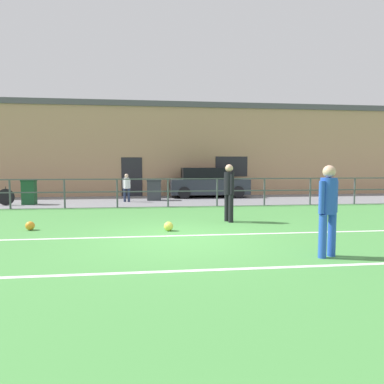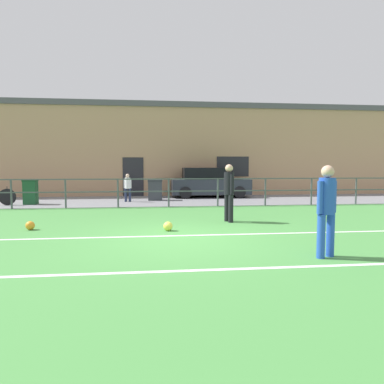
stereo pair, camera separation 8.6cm
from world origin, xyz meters
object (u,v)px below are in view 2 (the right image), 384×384
soccer_ball_match (168,226)px  trash_bin_1 (155,190)px  parked_car_red (209,183)px  trash_bin_0 (31,192)px  player_goalkeeper (229,189)px  soccer_ball_spare (30,226)px  spectator_child (128,186)px  player_striker (327,205)px

soccer_ball_match → trash_bin_1: (-0.27, 7.72, 0.40)m
parked_car_red → trash_bin_0: size_ratio=3.83×
trash_bin_1 → trash_bin_0: bearing=-167.5°
player_goalkeeper → soccer_ball_spare: player_goalkeeper is taller
spectator_child → player_goalkeeper: bearing=129.4°
spectator_child → player_striker: bearing=122.8°
trash_bin_1 → soccer_ball_match: bearing=-88.0°
player_striker → trash_bin_0: size_ratio=1.58×
spectator_child → trash_bin_1: bearing=-145.1°
player_goalkeeper → soccer_ball_spare: (-5.38, -0.69, -0.85)m
player_striker → parked_car_red: (-0.17, 11.94, -0.20)m
player_striker → parked_car_red: bearing=-112.0°
soccer_ball_match → trash_bin_1: size_ratio=0.24×
soccer_ball_match → trash_bin_0: size_ratio=0.22×
player_goalkeeper → trash_bin_0: size_ratio=1.61×
parked_car_red → trash_bin_0: (-8.08, -2.53, -0.19)m
soccer_ball_match → parked_car_red: bearing=74.3°
trash_bin_1 → spectator_child: bearing=-154.9°
player_goalkeeper → spectator_child: 6.81m
player_goalkeeper → soccer_ball_spare: 5.49m
soccer_ball_match → spectator_child: spectator_child is taller
soccer_ball_spare → parked_car_red: bearing=54.6°
soccer_ball_spare → trash_bin_1: 7.90m
parked_car_red → trash_bin_1: parked_car_red is taller
soccer_ball_spare → parked_car_red: 10.51m
player_striker → soccer_ball_match: 4.03m
soccer_ball_match → player_striker: bearing=-46.4°
trash_bin_0 → trash_bin_1: bearing=12.5°
player_striker → spectator_child: (-4.23, 10.00, -0.20)m
soccer_ball_spare → trash_bin_1: trash_bin_1 is taller
soccer_ball_match → trash_bin_0: (-5.54, 6.55, 0.43)m
player_striker → soccer_ball_spare: (-6.25, 3.39, -0.83)m
player_goalkeeper → trash_bin_1: player_goalkeeper is taller
player_goalkeeper → parked_car_red: size_ratio=0.42×
player_striker → parked_car_red: 11.94m
soccer_ball_match → soccer_ball_spare: soccer_ball_match is taller
spectator_child → trash_bin_1: spectator_child is taller
parked_car_red → player_goalkeeper: bearing=-95.1°
player_goalkeeper → player_striker: 4.18m
player_striker → trash_bin_1: (-2.99, 10.58, -0.43)m
soccer_ball_match → spectator_child: 7.33m
player_striker → trash_bin_0: player_striker is taller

